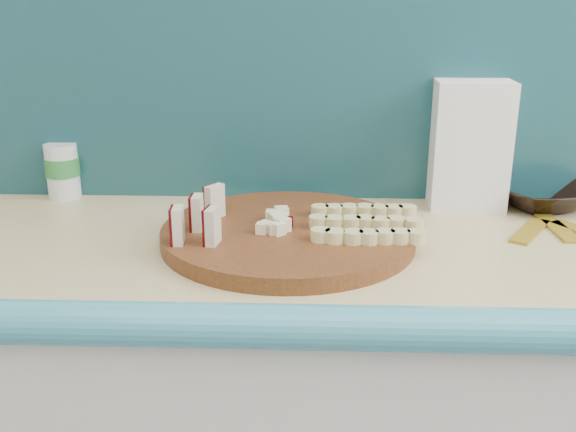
# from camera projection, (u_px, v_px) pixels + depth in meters

# --- Properties ---
(backsplash) EXTENTS (2.20, 0.02, 0.50)m
(backsplash) POSITION_uv_depth(u_px,v_px,m) (436.00, 79.00, 1.30)
(backsplash) COLOR teal
(backsplash) RESTS_ON kitchen_counter
(cutting_board) EXTENTS (0.45, 0.45, 0.03)m
(cutting_board) POSITION_uv_depth(u_px,v_px,m) (288.00, 234.00, 1.12)
(cutting_board) COLOR #46200F
(cutting_board) RESTS_ON kitchen_counter
(apple_wedges) EXTENTS (0.08, 0.17, 0.06)m
(apple_wedges) POSITION_uv_depth(u_px,v_px,m) (200.00, 216.00, 1.07)
(apple_wedges) COLOR beige
(apple_wedges) RESTS_ON cutting_board
(apple_chunks) EXTENTS (0.07, 0.08, 0.02)m
(apple_chunks) POSITION_uv_depth(u_px,v_px,m) (272.00, 221.00, 1.11)
(apple_chunks) COLOR #EEE5BE
(apple_chunks) RESTS_ON cutting_board
(banana_slices) EXTENTS (0.19, 0.17, 0.02)m
(banana_slices) POSITION_uv_depth(u_px,v_px,m) (366.00, 223.00, 1.10)
(banana_slices) COLOR #D5CC82
(banana_slices) RESTS_ON cutting_board
(brown_bowl) EXTENTS (0.24, 0.24, 0.05)m
(brown_bowl) POSITION_uv_depth(u_px,v_px,m) (542.00, 196.00, 1.30)
(brown_bowl) COLOR black
(brown_bowl) RESTS_ON kitchen_counter
(flour_bag) EXTENTS (0.15, 0.11, 0.25)m
(flour_bag) POSITION_uv_depth(u_px,v_px,m) (470.00, 145.00, 1.28)
(flour_bag) COLOR white
(flour_bag) RESTS_ON kitchen_counter
(canister) EXTENTS (0.07, 0.07, 0.12)m
(canister) POSITION_uv_depth(u_px,v_px,m) (63.00, 170.00, 1.36)
(canister) COLOR silver
(canister) RESTS_ON kitchen_counter
(banana_peel) EXTENTS (0.21, 0.17, 0.01)m
(banana_peel) POSITION_uv_depth(u_px,v_px,m) (559.00, 231.00, 1.17)
(banana_peel) COLOR #B89323
(banana_peel) RESTS_ON kitchen_counter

